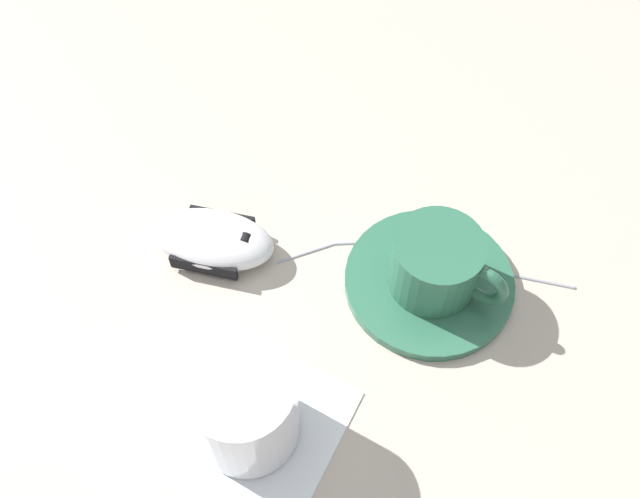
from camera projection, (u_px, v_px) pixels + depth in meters
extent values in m
plane|color=#B2A899|center=(287.00, 338.00, 0.61)|extent=(3.00, 3.00, 0.00)
cylinder|color=#2D664C|center=(429.00, 282.00, 0.64)|extent=(0.15, 0.15, 0.01)
cylinder|color=#2D664C|center=(435.00, 263.00, 0.61)|extent=(0.08, 0.08, 0.06)
torus|color=#2D664C|center=(483.00, 285.00, 0.59)|extent=(0.03, 0.04, 0.04)
ellipsoid|color=silver|center=(213.00, 239.00, 0.65)|extent=(0.08, 0.12, 0.03)
cylinder|color=black|center=(245.00, 240.00, 0.64)|extent=(0.01, 0.01, 0.01)
cube|color=black|center=(223.00, 217.00, 0.67)|extent=(0.01, 0.06, 0.02)
cube|color=black|center=(204.00, 268.00, 0.64)|extent=(0.01, 0.06, 0.02)
cylinder|color=gray|center=(307.00, 252.00, 0.66)|extent=(0.03, 0.05, 0.00)
cylinder|color=gray|center=(365.00, 242.00, 0.67)|extent=(0.01, 0.06, 0.00)
cylinder|color=gray|center=(422.00, 252.00, 0.66)|extent=(0.02, 0.05, 0.00)
cylinder|color=gray|center=(481.00, 269.00, 0.65)|extent=(0.01, 0.06, 0.00)
cylinder|color=gray|center=(543.00, 281.00, 0.64)|extent=(0.01, 0.06, 0.00)
sphere|color=gray|center=(278.00, 261.00, 0.65)|extent=(0.00, 0.00, 0.00)
sphere|color=gray|center=(335.00, 243.00, 0.66)|extent=(0.00, 0.00, 0.00)
sphere|color=gray|center=(395.00, 241.00, 0.67)|extent=(0.00, 0.00, 0.00)
sphere|color=gray|center=(451.00, 264.00, 0.65)|extent=(0.00, 0.00, 0.00)
sphere|color=gray|center=(512.00, 275.00, 0.65)|extent=(0.00, 0.00, 0.00)
sphere|color=gray|center=(575.00, 287.00, 0.64)|extent=(0.00, 0.00, 0.00)
cube|color=white|center=(249.00, 429.00, 0.57)|extent=(0.18, 0.18, 0.00)
cylinder|color=silver|center=(245.00, 409.00, 0.53)|extent=(0.08, 0.08, 0.09)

